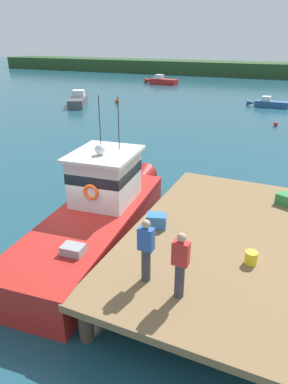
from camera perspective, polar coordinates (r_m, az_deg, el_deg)
name	(u,v)px	position (r m, az deg, el deg)	size (l,w,h in m)	color
ground_plane	(98,236)	(12.71, -7.63, -7.24)	(200.00, 200.00, 0.00)	#1E4C5B
dock	(235,240)	(10.70, 14.76, -7.64)	(6.00, 9.00, 1.20)	#4C3D2D
main_fishing_boat	(99,213)	(12.13, -7.37, -3.38)	(3.33, 9.93, 4.80)	red
crate_single_by_cleat	(156,221)	(10.68, 2.03, -4.74)	(0.60, 0.44, 0.42)	#3370B2
crate_stack_mid_dock	(286,199)	(13.10, 22.27, -1.10)	(0.60, 0.44, 0.37)	#2D8442
bait_bucket	(251,258)	(9.49, 17.18, -10.27)	(0.32, 0.32, 0.34)	yellow
deckhand_by_the_boat	(146,249)	(8.14, 0.33, -9.41)	(0.36, 0.22, 1.63)	#383842
deckhand_further_back	(180,264)	(7.71, 5.97, -11.70)	(0.36, 0.22, 1.63)	#383842
moored_boat_near_channel	(269,103)	(39.16, 19.80, 13.54)	(4.17, 1.13, 1.06)	#285184
moored_boat_mid_harbor	(78,100)	(38.65, -10.73, 14.60)	(3.66, 5.77, 1.49)	#4C4C51
moored_boat_far_right	(162,81)	(56.26, 2.90, 17.76)	(5.59, 1.97, 1.40)	red
mooring_buoy_inshore	(276,124)	(30.52, 20.83, 10.40)	(0.34, 0.34, 0.34)	red
mooring_buoy_spare_mooring	(117,101)	(39.28, -4.44, 14.68)	(0.49, 0.49, 0.49)	#EA5B19
far_shoreline	(273,70)	(71.58, 20.50, 18.29)	(120.00, 8.00, 2.40)	#284723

